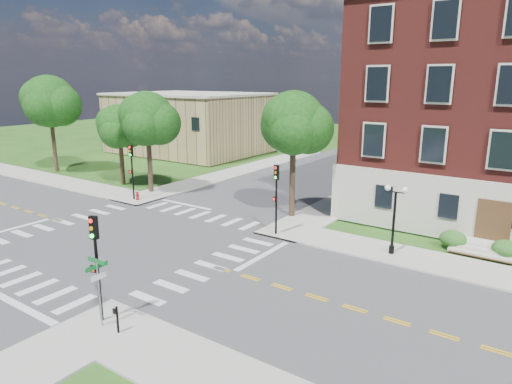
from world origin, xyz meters
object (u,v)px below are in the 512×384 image
Objects in this scene: twin_lamp_west at (394,216)px; traffic_signal_nw at (132,165)px; traffic_signal_se at (96,255)px; fire_hydrant at (138,196)px; traffic_signal_ne at (276,190)px; street_sign_pole at (98,279)px; push_button_post at (117,318)px.

traffic_signal_nw is at bearing -179.03° from twin_lamp_west.
traffic_signal_se is 20.90m from fire_hydrant.
fire_hydrant is at bearing 177.42° from traffic_signal_ne.
street_sign_pole is (-7.49, -15.37, -0.21)m from twin_lamp_west.
twin_lamp_west is at bearing 64.01° from street_sign_pole.
push_button_post is at bearing -43.26° from fire_hydrant.
traffic_signal_se reaches higher than twin_lamp_west.
traffic_signal_se is 1.00× the size of traffic_signal_ne.
fire_hydrant is at bearing 134.58° from traffic_signal_se.
street_sign_pole is (0.41, -0.29, -0.88)m from traffic_signal_se.
traffic_signal_nw is 1.13× the size of twin_lamp_west.
traffic_signal_ne is 6.40× the size of fire_hydrant.
traffic_signal_se is 17.04m from twin_lamp_west.
traffic_signal_ne is 14.61m from push_button_post.
traffic_signal_nw is at bearing -170.97° from fire_hydrant.
traffic_signal_se is 6.40× the size of fire_hydrant.
traffic_signal_se and traffic_signal_nw have the same top height.
fire_hydrant is at bearing 136.74° from push_button_post.
push_button_post is (-6.48, -15.35, -1.73)m from twin_lamp_west.
traffic_signal_ne is 4.00× the size of push_button_post.
traffic_signal_se is at bearing -44.51° from traffic_signal_nw.
traffic_signal_se is 1.01m from street_sign_pole.
traffic_signal_se is 1.55× the size of street_sign_pole.
twin_lamp_west reaches higher than fire_hydrant.
twin_lamp_west is at bearing 62.33° from traffic_signal_se.
street_sign_pole is 1.82m from push_button_post.
traffic_signal_nw is 1.55× the size of street_sign_pole.
street_sign_pole is 2.58× the size of push_button_post.
fire_hydrant is at bearing 9.03° from traffic_signal_nw.
traffic_signal_nw is at bearing 135.49° from traffic_signal_se.
twin_lamp_west is 16.75m from push_button_post.
twin_lamp_west is at bearing 7.29° from traffic_signal_ne.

